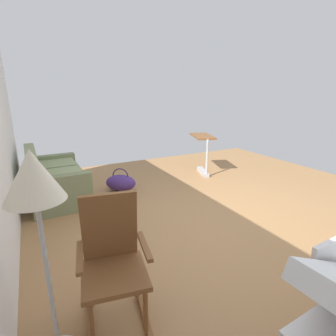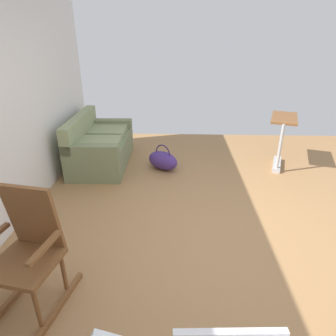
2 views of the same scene
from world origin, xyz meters
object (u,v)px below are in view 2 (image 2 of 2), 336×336
Objects in this scene: couch at (100,147)px; rocking_chair at (29,252)px; duffel_bag at (163,160)px; overbed_table at (281,136)px.

rocking_chair reaches higher than couch.
duffel_bag is at bearing -18.50° from rocking_chair.
rocking_chair reaches higher than duffel_bag.
overbed_table is 1.38× the size of duffel_bag.
overbed_table is 2.02m from duffel_bag.
rocking_chair is at bearing 135.58° from overbed_table.
couch reaches higher than overbed_table.
couch is 1.12m from duffel_bag.
duffel_bag is (2.72, -0.91, -0.35)m from rocking_chair.
rocking_chair is 4.13m from overbed_table.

